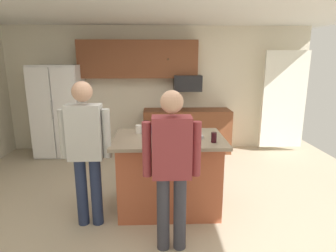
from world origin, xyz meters
TOP-DOWN VIEW (x-y plane):
  - floor at (0.00, 0.00)m, footprint 7.04×7.04m
  - back_wall at (0.00, 2.80)m, footprint 6.40×0.10m
  - french_door_window_panel at (2.60, 2.40)m, footprint 0.90×0.06m
  - cabinet_run_upper at (-0.40, 2.60)m, footprint 2.40×0.38m
  - cabinet_run_lower at (0.60, 2.48)m, footprint 1.80×0.63m
  - refrigerator at (-2.00, 2.38)m, footprint 0.93×0.76m
  - microwave_over_range at (0.60, 2.50)m, footprint 0.56×0.40m
  - kitchen_island at (0.13, 0.10)m, footprint 1.38×0.93m
  - person_guest_left at (-0.83, -0.23)m, footprint 0.57×0.22m
  - person_host_foreground at (0.12, -0.71)m, footprint 0.57×0.22m
  - glass_dark_ale at (0.02, -0.06)m, footprint 0.07×0.07m
  - glass_pilsner at (-0.17, 0.42)m, footprint 0.07×0.07m
  - glass_short_whisky at (0.03, 0.21)m, footprint 0.07×0.07m
  - glass_stout_tall at (0.65, -0.13)m, footprint 0.07×0.07m
  - tumbler_amber at (0.01, 0.39)m, footprint 0.07×0.07m
  - mug_blue_stoneware at (-0.26, 0.33)m, footprint 0.12×0.08m
  - mug_ceramic_white at (-0.10, 0.31)m, footprint 0.13×0.09m
  - serving_tray at (0.32, 0.13)m, footprint 0.44×0.30m

SIDE VIEW (x-z plane):
  - floor at x=0.00m, z-range 0.00..0.00m
  - cabinet_run_lower at x=0.60m, z-range 0.00..0.90m
  - kitchen_island at x=0.13m, z-range 0.01..0.98m
  - refrigerator at x=-2.00m, z-range 0.00..1.82m
  - person_host_foreground at x=0.12m, z-range 0.13..1.78m
  - person_guest_left at x=-0.83m, z-range 0.13..1.84m
  - serving_tray at x=0.32m, z-range 0.98..1.02m
  - mug_ceramic_white at x=-0.10m, z-range 0.98..1.07m
  - mug_blue_stoneware at x=-0.26m, z-range 0.98..1.08m
  - glass_stout_tall at x=0.65m, z-range 0.98..1.10m
  - glass_pilsner at x=-0.17m, z-range 0.98..1.12m
  - tumbler_amber at x=0.01m, z-range 0.98..1.14m
  - glass_short_whisky at x=0.03m, z-range 0.98..1.14m
  - glass_dark_ale at x=0.02m, z-range 0.98..1.15m
  - french_door_window_panel at x=2.60m, z-range 0.10..2.10m
  - back_wall at x=0.00m, z-range 0.00..2.60m
  - microwave_over_range at x=0.60m, z-range 1.29..1.61m
  - cabinet_run_upper at x=-0.40m, z-range 1.55..2.30m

